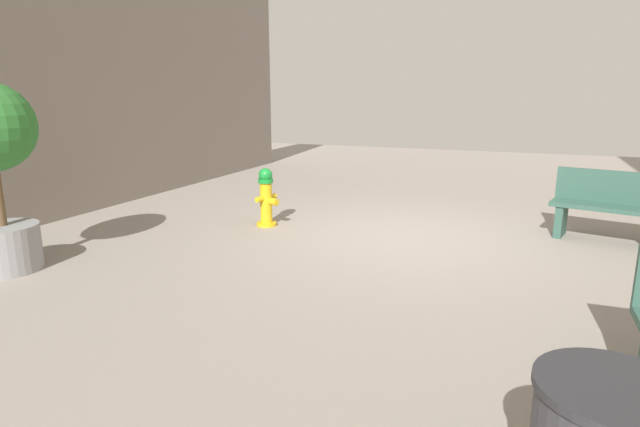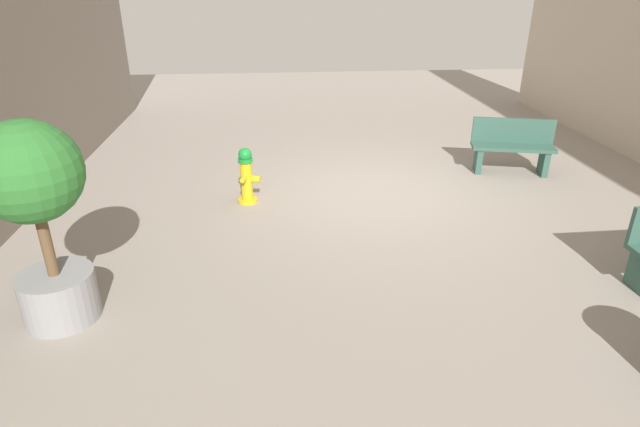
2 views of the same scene
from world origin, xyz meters
name	(u,v)px [view 2 (image 2 of 2)]	position (x,y,z in m)	size (l,w,h in m)	color
ground_plane	(376,194)	(0.00, 0.00, 0.00)	(23.40, 23.40, 0.00)	gray
fire_hydrant	(247,175)	(2.07, 0.14, 0.44)	(0.38, 0.41, 0.88)	gold
bench_near	(512,146)	(-2.60, -0.83, 0.48)	(1.48, 0.76, 0.95)	#33594C
planter_tree	(37,205)	(3.88, 3.02, 1.29)	(0.97, 0.97, 2.10)	gray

